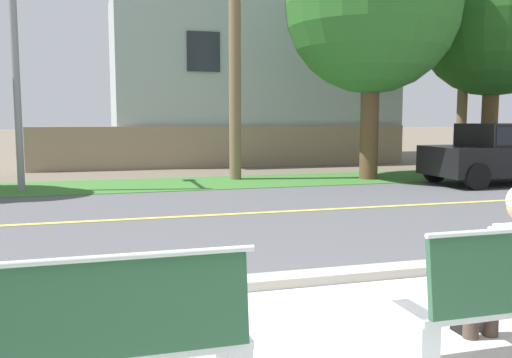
% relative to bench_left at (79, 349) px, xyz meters
% --- Properties ---
extents(ground_plane, '(140.00, 140.00, 0.00)m').
position_rel_bench_left_xyz_m(ground_plane, '(1.51, 7.80, -0.46)').
color(ground_plane, '#665B4C').
extents(curb_edge, '(44.00, 0.30, 0.11)m').
position_rel_bench_left_xyz_m(curb_edge, '(1.51, 2.15, -0.40)').
color(curb_edge, '#ADA89E').
rests_on(curb_edge, ground_plane).
extents(street_asphalt, '(52.00, 8.00, 0.01)m').
position_rel_bench_left_xyz_m(street_asphalt, '(1.51, 6.30, -0.46)').
color(street_asphalt, '#515156').
rests_on(street_asphalt, ground_plane).
extents(road_centre_line, '(48.00, 0.14, 0.01)m').
position_rel_bench_left_xyz_m(road_centre_line, '(1.51, 6.30, -0.45)').
color(road_centre_line, '#E0CC4C').
rests_on(road_centre_line, ground_plane).
extents(far_verge_grass, '(48.00, 2.80, 0.02)m').
position_rel_bench_left_xyz_m(far_verge_grass, '(1.51, 10.96, -0.45)').
color(far_verge_grass, '#38702D').
rests_on(far_verge_grass, ground_plane).
extents(bench_left, '(1.91, 0.48, 1.01)m').
position_rel_bench_left_xyz_m(bench_left, '(0.00, 0.00, 0.00)').
color(bench_left, silver).
rests_on(bench_left, ground_plane).
extents(seated_person_white, '(0.52, 0.68, 1.25)m').
position_rel_bench_left_xyz_m(seated_person_white, '(2.96, 0.17, 0.22)').
color(seated_person_white, '#47382D').
rests_on(seated_person_white, ground_plane).
extents(car_black_near, '(4.30, 1.86, 1.54)m').
position_rel_bench_left_xyz_m(car_black_near, '(10.26, 8.70, 0.39)').
color(car_black_near, black).
rests_on(car_black_near, ground_plane).
extents(streetlamp, '(0.24, 2.10, 6.74)m').
position_rel_bench_left_xyz_m(streetlamp, '(-1.56, 10.77, 3.41)').
color(streetlamp, gray).
rests_on(streetlamp, ground_plane).
extents(shade_tree_centre, '(4.70, 4.70, 7.75)m').
position_rel_bench_left_xyz_m(shade_tree_centre, '(12.24, 11.68, 4.58)').
color(shade_tree_centre, brown).
rests_on(shade_tree_centre, ground_plane).
extents(garden_wall, '(13.00, 0.36, 1.40)m').
position_rel_bench_left_xyz_m(garden_wall, '(4.50, 15.29, 0.24)').
color(garden_wall, gray).
rests_on(garden_wall, ground_plane).
extents(house_across_street, '(11.12, 6.91, 7.59)m').
position_rel_bench_left_xyz_m(house_across_street, '(5.93, 18.49, 3.38)').
color(house_across_street, '#A3ADB2').
rests_on(house_across_street, ground_plane).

